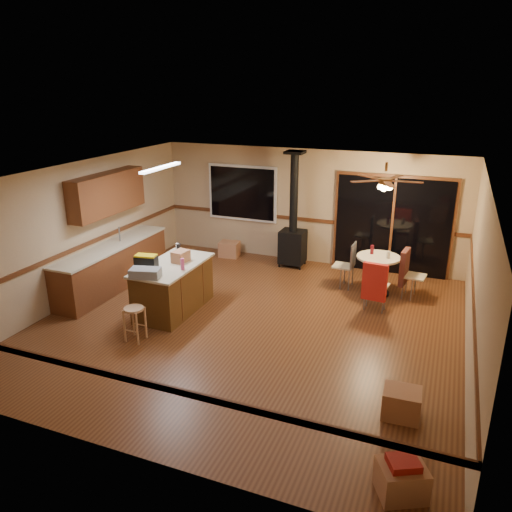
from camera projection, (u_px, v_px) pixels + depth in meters
The scene contains 35 objects.
floor at pixel (250, 323), 8.70m from camera, with size 7.00×7.00×0.00m, color #593118.
ceiling at pixel (249, 175), 7.84m from camera, with size 7.00×7.00×0.00m, color silver.
wall_back at pixel (308, 207), 11.34m from camera, with size 7.00×7.00×0.00m, color tan.
wall_front at pixel (122, 354), 5.20m from camera, with size 7.00×7.00×0.00m, color tan.
wall_left at pixel (80, 231), 9.49m from camera, with size 7.00×7.00×0.00m, color tan.
wall_right at pixel (478, 283), 7.05m from camera, with size 7.00×7.00×0.00m, color tan.
chair_rail at pixel (249, 270), 8.37m from camera, with size 7.00×7.00×0.08m, color #522914, non-canonical shape.
window at pixel (242, 193), 11.79m from camera, with size 1.72×0.10×1.32m, color black.
sliding_door at pixel (392, 226), 10.72m from camera, with size 2.52×0.10×2.10m, color black.
lower_cabinets at pixel (113, 267), 10.11m from camera, with size 0.60×3.00×0.86m, color brown.
countertop at pixel (111, 246), 9.96m from camera, with size 0.64×3.04×0.04m, color #C4B898.
upper_cabinets at pixel (107, 193), 9.85m from camera, with size 0.35×2.00×0.80m, color brown.
kitchen_island at pixel (173, 287), 9.07m from camera, with size 0.88×1.68×0.90m.
wood_stove at pixel (293, 235), 11.20m from camera, with size 0.55×0.50×2.52m.
ceiling_fan at pixel (385, 183), 9.21m from camera, with size 0.24×0.24×0.55m.
fluorescent_strip at pixel (161, 168), 8.75m from camera, with size 0.10×1.20×0.04m, color white.
toolbox_grey at pixel (145, 273), 8.30m from camera, with size 0.50×0.28×0.15m, color slate.
toolbox_black at pixel (146, 262), 8.72m from camera, with size 0.38×0.20×0.21m, color black.
toolbox_yellow_lid at pixel (146, 256), 8.68m from camera, with size 0.37×0.19×0.03m, color gold.
box_on_island at pixel (181, 256), 9.01m from camera, with size 0.23×0.31×0.21m, color #9D6746.
bottle_dark at pixel (179, 251), 9.22m from camera, with size 0.07×0.07×0.26m, color black.
bottle_pink at pixel (182, 264), 8.62m from camera, with size 0.07×0.07×0.21m, color #D84C8C.
bottle_white at pixel (177, 248), 9.54m from camera, with size 0.06×0.06×0.17m, color white.
bar_stool at pixel (135, 324), 8.05m from camera, with size 0.32×0.32×0.58m, color tan.
blue_bucket at pixel (162, 318), 8.61m from camera, with size 0.31×0.31×0.26m, color #0D38BA.
dining_table at pixel (378, 268), 9.77m from camera, with size 0.84×0.84×0.78m.
glass_red at pixel (372, 250), 9.80m from camera, with size 0.07×0.07×0.18m, color #590C14.
glass_cream at pixel (388, 255), 9.55m from camera, with size 0.06×0.06×0.15m, color beige.
chair_left at pixel (349, 260), 10.04m from camera, with size 0.42×0.41×0.51m.
chair_near at pixel (375, 282), 8.94m from camera, with size 0.46×0.50×0.70m.
chair_right at pixel (406, 267), 9.63m from camera, with size 0.51×0.47×0.70m.
box_under_window at pixel (229, 249), 11.99m from camera, with size 0.46×0.37×0.37m, color #9D6746.
box_corner_a at pixel (401, 480), 5.04m from camera, with size 0.46×0.39×0.35m, color #9D6746.
box_corner_b at pixel (401, 403), 6.23m from camera, with size 0.46×0.39×0.37m, color #9D6746.
box_small_red at pixel (403, 463), 4.97m from camera, with size 0.30×0.25×0.08m, color maroon.
Camera 1 is at (2.99, -7.23, 3.99)m, focal length 35.00 mm.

